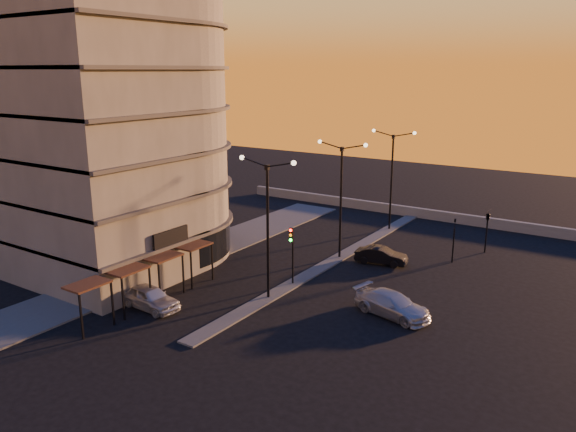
# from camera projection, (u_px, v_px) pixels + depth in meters

# --- Properties ---
(ground) EXTENTS (120.00, 120.00, 0.00)m
(ground) POSITION_uv_depth(u_px,v_px,m) (268.00, 298.00, 37.62)
(ground) COLOR black
(ground) RESTS_ON ground
(sidewalk_west) EXTENTS (5.00, 40.00, 0.12)m
(sidewalk_west) POSITION_uv_depth(u_px,v_px,m) (193.00, 254.00, 46.43)
(sidewalk_west) COLOR #4E4E4B
(sidewalk_west) RESTS_ON ground
(median) EXTENTS (1.20, 36.00, 0.12)m
(median) POSITION_uv_depth(u_px,v_px,m) (339.00, 257.00, 45.68)
(median) COLOR #4E4E4B
(median) RESTS_ON ground
(parapet) EXTENTS (44.00, 0.50, 1.00)m
(parapet) POSITION_uv_depth(u_px,v_px,m) (431.00, 215.00, 57.42)
(parapet) COLOR slate
(parapet) RESTS_ON ground
(building) EXTENTS (14.35, 17.08, 25.00)m
(building) POSITION_uv_depth(u_px,v_px,m) (115.00, 110.00, 42.10)
(building) COLOR #615D55
(building) RESTS_ON ground
(streetlamp_near) EXTENTS (4.32, 0.32, 9.51)m
(streetlamp_near) POSITION_uv_depth(u_px,v_px,m) (268.00, 218.00, 36.21)
(streetlamp_near) COLOR black
(streetlamp_near) RESTS_ON ground
(streetlamp_mid) EXTENTS (4.32, 0.32, 9.51)m
(streetlamp_mid) POSITION_uv_depth(u_px,v_px,m) (341.00, 191.00, 44.28)
(streetlamp_mid) COLOR black
(streetlamp_mid) RESTS_ON ground
(streetlamp_far) EXTENTS (4.32, 0.32, 9.51)m
(streetlamp_far) POSITION_uv_depth(u_px,v_px,m) (392.00, 172.00, 52.35)
(streetlamp_far) COLOR black
(streetlamp_far) RESTS_ON ground
(traffic_light_main) EXTENTS (0.28, 0.44, 4.25)m
(traffic_light_main) POSITION_uv_depth(u_px,v_px,m) (292.00, 246.00, 39.21)
(traffic_light_main) COLOR black
(traffic_light_main) RESTS_ON ground
(signal_east_a) EXTENTS (0.13, 0.16, 3.60)m
(signal_east_a) POSITION_uv_depth(u_px,v_px,m) (454.00, 239.00, 44.17)
(signal_east_a) COLOR black
(signal_east_a) RESTS_ON ground
(signal_east_b) EXTENTS (0.42, 1.99, 3.60)m
(signal_east_b) POSITION_uv_depth(u_px,v_px,m) (488.00, 217.00, 46.30)
(signal_east_b) COLOR black
(signal_east_b) RESTS_ON ground
(car_hatchback) EXTENTS (4.51, 2.02, 1.51)m
(car_hatchback) POSITION_uv_depth(u_px,v_px,m) (150.00, 297.00, 35.88)
(car_hatchback) COLOR silver
(car_hatchback) RESTS_ON ground
(car_sedan) EXTENTS (4.27, 2.17, 1.34)m
(car_sedan) POSITION_uv_depth(u_px,v_px,m) (381.00, 256.00, 44.20)
(car_sedan) COLOR black
(car_sedan) RESTS_ON ground
(car_wagon) EXTENTS (5.38, 3.09, 1.47)m
(car_wagon) POSITION_uv_depth(u_px,v_px,m) (392.00, 304.00, 34.83)
(car_wagon) COLOR #B4B6BD
(car_wagon) RESTS_ON ground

